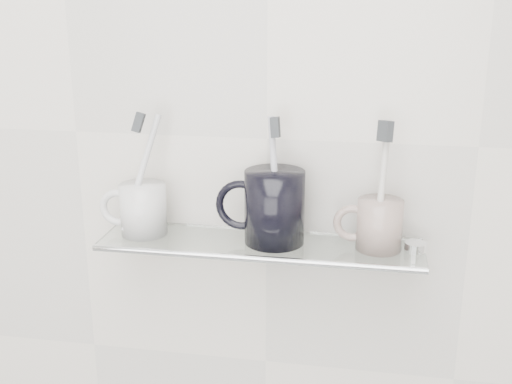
% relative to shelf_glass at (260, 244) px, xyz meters
% --- Properties ---
extents(wall_back, '(2.50, 0.00, 2.50)m').
position_rel_shelf_glass_xyz_m(wall_back, '(0.00, 0.06, 0.15)').
color(wall_back, beige).
rests_on(wall_back, ground).
extents(shelf_glass, '(0.50, 0.12, 0.01)m').
position_rel_shelf_glass_xyz_m(shelf_glass, '(0.00, 0.00, 0.00)').
color(shelf_glass, silver).
rests_on(shelf_glass, wall_back).
extents(shelf_rail, '(0.50, 0.01, 0.01)m').
position_rel_shelf_glass_xyz_m(shelf_rail, '(0.00, -0.06, 0.00)').
color(shelf_rail, silver).
rests_on(shelf_rail, shelf_glass).
extents(bracket_left, '(0.02, 0.03, 0.02)m').
position_rel_shelf_glass_xyz_m(bracket_left, '(-0.21, 0.05, -0.01)').
color(bracket_left, silver).
rests_on(bracket_left, wall_back).
extents(bracket_right, '(0.02, 0.03, 0.02)m').
position_rel_shelf_glass_xyz_m(bracket_right, '(0.21, 0.05, -0.01)').
color(bracket_right, silver).
rests_on(bracket_right, wall_back).
extents(mug_left, '(0.10, 0.10, 0.08)m').
position_rel_shelf_glass_xyz_m(mug_left, '(-0.19, 0.00, 0.05)').
color(mug_left, silver).
rests_on(mug_left, shelf_glass).
extents(mug_left_handle, '(0.06, 0.01, 0.06)m').
position_rel_shelf_glass_xyz_m(mug_left_handle, '(-0.23, 0.00, 0.05)').
color(mug_left_handle, silver).
rests_on(mug_left_handle, mug_left).
extents(toothbrush_left, '(0.06, 0.06, 0.18)m').
position_rel_shelf_glass_xyz_m(toothbrush_left, '(-0.19, 0.00, 0.10)').
color(toothbrush_left, silver).
rests_on(toothbrush_left, mug_left).
extents(bristles_left, '(0.02, 0.03, 0.04)m').
position_rel_shelf_glass_xyz_m(bristles_left, '(-0.19, 0.00, 0.19)').
color(bristles_left, '#2F3336').
rests_on(bristles_left, toothbrush_left).
extents(mug_center, '(0.12, 0.12, 0.11)m').
position_rel_shelf_glass_xyz_m(mug_center, '(0.02, 0.00, 0.06)').
color(mug_center, black).
rests_on(mug_center, shelf_glass).
extents(mug_center_handle, '(0.08, 0.01, 0.08)m').
position_rel_shelf_glass_xyz_m(mug_center_handle, '(-0.03, 0.00, 0.06)').
color(mug_center_handle, black).
rests_on(mug_center_handle, mug_center).
extents(toothbrush_center, '(0.03, 0.04, 0.19)m').
position_rel_shelf_glass_xyz_m(toothbrush_center, '(0.02, 0.00, 0.10)').
color(toothbrush_center, silver).
rests_on(toothbrush_center, mug_center).
extents(bristles_center, '(0.01, 0.03, 0.03)m').
position_rel_shelf_glass_xyz_m(bristles_center, '(0.02, 0.00, 0.19)').
color(bristles_center, '#2F3336').
rests_on(bristles_center, toothbrush_center).
extents(mug_right, '(0.09, 0.09, 0.08)m').
position_rel_shelf_glass_xyz_m(mug_right, '(0.18, 0.00, 0.04)').
color(mug_right, silver).
rests_on(mug_right, shelf_glass).
extents(mug_right_handle, '(0.06, 0.01, 0.06)m').
position_rel_shelf_glass_xyz_m(mug_right_handle, '(0.14, 0.00, 0.04)').
color(mug_right_handle, silver).
rests_on(mug_right_handle, mug_right).
extents(toothbrush_right, '(0.02, 0.04, 0.19)m').
position_rel_shelf_glass_xyz_m(toothbrush_right, '(0.18, 0.00, 0.10)').
color(toothbrush_right, beige).
rests_on(toothbrush_right, mug_right).
extents(bristles_right, '(0.02, 0.03, 0.03)m').
position_rel_shelf_glass_xyz_m(bristles_right, '(0.18, 0.00, 0.19)').
color(bristles_right, '#2F3336').
rests_on(bristles_right, toothbrush_right).
extents(chrome_cap, '(0.03, 0.03, 0.01)m').
position_rel_shelf_glass_xyz_m(chrome_cap, '(0.24, 0.00, 0.01)').
color(chrome_cap, silver).
rests_on(chrome_cap, shelf_glass).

